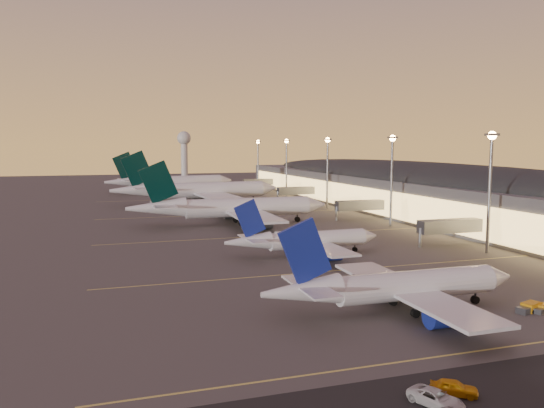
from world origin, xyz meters
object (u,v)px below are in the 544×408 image
(baggage_tug_b, at_px, (529,308))
(baggage_tug_a, at_px, (543,309))
(radar_tower, at_px, (184,147))
(service_van_b, at_px, (454,388))
(service_van_c, at_px, (436,398))
(airliner_narrow_north, at_px, (304,240))
(airliner_wide_far, at_px, (171,182))
(airliner_narrow_south, at_px, (395,287))
(airliner_wide_mid, at_px, (198,191))
(airliner_wide_near, at_px, (231,208))

(baggage_tug_b, bearing_deg, baggage_tug_a, -40.04)
(radar_tower, xyz_separation_m, baggage_tug_b, (3.63, -295.33, -21.31))
(service_van_b, bearing_deg, baggage_tug_b, -22.86)
(service_van_c, bearing_deg, baggage_tug_a, 8.04)
(airliner_narrow_north, height_order, service_van_c, airliner_narrow_north)
(airliner_narrow_north, height_order, airliner_wide_far, airliner_wide_far)
(airliner_wide_far, xyz_separation_m, service_van_c, (-4.67, -223.02, -4.50))
(radar_tower, distance_m, service_van_b, 314.58)
(service_van_c, bearing_deg, airliner_wide_far, 65.34)
(airliner_wide_far, relative_size, baggage_tug_b, 14.32)
(service_van_b, relative_size, service_van_c, 0.84)
(airliner_wide_far, height_order, service_van_b, airliner_wide_far)
(service_van_c, bearing_deg, service_van_b, 1.04)
(airliner_narrow_south, xyz_separation_m, airliner_narrow_north, (1.98, 39.38, -0.37))
(baggage_tug_a, bearing_deg, service_van_b, -170.41)
(airliner_wide_mid, bearing_deg, baggage_tug_b, -85.74)
(airliner_wide_mid, xyz_separation_m, service_van_b, (-5.30, -166.18, -4.73))
(airliner_narrow_north, bearing_deg, airliner_narrow_south, -94.85)
(baggage_tug_a, xyz_separation_m, service_van_c, (-29.98, -18.37, 0.26))
(airliner_wide_mid, distance_m, service_van_b, 166.34)
(airliner_wide_near, relative_size, baggage_tug_b, 13.38)
(airliner_wide_near, bearing_deg, service_van_b, -92.03)
(radar_tower, bearing_deg, airliner_wide_near, -94.70)
(airliner_narrow_south, distance_m, airliner_narrow_north, 39.43)
(baggage_tug_b, bearing_deg, airliner_narrow_north, 91.20)
(baggage_tug_a, bearing_deg, airliner_narrow_south, 140.01)
(airliner_narrow_north, height_order, baggage_tug_b, airliner_narrow_north)
(service_van_b, bearing_deg, baggage_tug_a, -25.56)
(airliner_wide_near, distance_m, baggage_tug_b, 94.35)
(airliner_wide_near, xyz_separation_m, radar_tower, (16.73, 203.31, 17.00))
(airliner_wide_mid, bearing_deg, baggage_tug_a, -85.14)
(radar_tower, relative_size, service_van_c, 6.38)
(airliner_narrow_south, xyz_separation_m, radar_tower, (14.22, 289.87, 18.33))
(baggage_tug_a, relative_size, baggage_tug_b, 0.80)
(baggage_tug_a, height_order, service_van_b, service_van_b)
(airliner_narrow_north, bearing_deg, baggage_tug_b, -72.47)
(service_van_b, bearing_deg, airliner_narrow_north, 23.52)
(airliner_narrow_south, distance_m, baggage_tug_a, 20.71)
(airliner_wide_mid, xyz_separation_m, baggage_tug_b, (20.21, -148.41, -4.90))
(airliner_wide_mid, xyz_separation_m, service_van_c, (-8.08, -167.45, -4.75))
(airliner_wide_near, xyz_separation_m, airliner_wide_far, (-3.26, 111.95, 0.33))
(airliner_wide_mid, distance_m, airliner_wide_far, 55.67)
(airliner_wide_far, xyz_separation_m, baggage_tug_b, (23.62, -203.98, -4.64))
(airliner_wide_near, bearing_deg, airliner_wide_mid, 90.51)
(airliner_narrow_south, bearing_deg, baggage_tug_b, -17.04)
(airliner_wide_mid, height_order, service_van_c, airliner_wide_mid)
(airliner_narrow_north, xyz_separation_m, service_van_c, (-12.42, -63.88, -2.47))
(airliner_wide_far, height_order, baggage_tug_b, airliner_wide_far)
(radar_tower, distance_m, baggage_tug_a, 296.82)
(airliner_wide_mid, relative_size, airliner_wide_far, 1.05)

